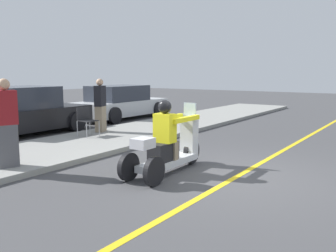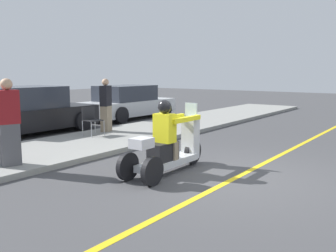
{
  "view_description": "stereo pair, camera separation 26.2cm",
  "coord_description": "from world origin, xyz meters",
  "px_view_note": "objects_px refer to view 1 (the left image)",
  "views": [
    {
      "loc": [
        -6.33,
        -2.76,
        1.97
      ],
      "look_at": [
        -0.43,
        1.24,
        0.93
      ],
      "focal_mm": 40.0,
      "sensor_mm": 36.0,
      "label": 1
    },
    {
      "loc": [
        -6.18,
        -2.97,
        1.97
      ],
      "look_at": [
        -0.43,
        1.24,
        0.93
      ],
      "focal_mm": 40.0,
      "sensor_mm": 36.0,
      "label": 2
    }
  ],
  "objects_px": {
    "spectator_far_back": "(6,125)",
    "parked_car_lot_center": "(120,103)",
    "spectator_near_curb": "(100,106)",
    "folding_chair_set_back": "(86,118)",
    "parked_car_lot_right": "(20,112)",
    "motorcycle_trike": "(168,147)"
  },
  "relations": [
    {
      "from": "motorcycle_trike",
      "to": "spectator_far_back",
      "type": "relative_size",
      "value": 1.32
    },
    {
      "from": "motorcycle_trike",
      "to": "spectator_far_back",
      "type": "bearing_deg",
      "value": 124.25
    },
    {
      "from": "spectator_near_curb",
      "to": "folding_chair_set_back",
      "type": "height_order",
      "value": "spectator_near_curb"
    },
    {
      "from": "parked_car_lot_center",
      "to": "spectator_near_curb",
      "type": "bearing_deg",
      "value": -147.08
    },
    {
      "from": "motorcycle_trike",
      "to": "spectator_far_back",
      "type": "distance_m",
      "value": 3.16
    },
    {
      "from": "motorcycle_trike",
      "to": "spectator_near_curb",
      "type": "relative_size",
      "value": 1.39
    },
    {
      "from": "motorcycle_trike",
      "to": "folding_chair_set_back",
      "type": "xyz_separation_m",
      "value": [
        1.61,
        3.96,
        0.11
      ]
    },
    {
      "from": "folding_chair_set_back",
      "to": "parked_car_lot_center",
      "type": "height_order",
      "value": "parked_car_lot_center"
    },
    {
      "from": "folding_chair_set_back",
      "to": "parked_car_lot_right",
      "type": "distance_m",
      "value": 2.45
    },
    {
      "from": "spectator_near_curb",
      "to": "parked_car_lot_center",
      "type": "relative_size",
      "value": 0.37
    },
    {
      "from": "parked_car_lot_center",
      "to": "parked_car_lot_right",
      "type": "bearing_deg",
      "value": -179.2
    },
    {
      "from": "spectator_far_back",
      "to": "parked_car_lot_center",
      "type": "height_order",
      "value": "spectator_far_back"
    },
    {
      "from": "spectator_near_curb",
      "to": "parked_car_lot_right",
      "type": "height_order",
      "value": "spectator_near_curb"
    },
    {
      "from": "spectator_far_back",
      "to": "parked_car_lot_center",
      "type": "xyz_separation_m",
      "value": [
        7.68,
        3.84,
        -0.29
      ]
    },
    {
      "from": "motorcycle_trike",
      "to": "spectator_near_curb",
      "type": "height_order",
      "value": "spectator_near_curb"
    },
    {
      "from": "spectator_near_curb",
      "to": "parked_car_lot_right",
      "type": "relative_size",
      "value": 0.38
    },
    {
      "from": "motorcycle_trike",
      "to": "spectator_far_back",
      "type": "height_order",
      "value": "spectator_far_back"
    },
    {
      "from": "spectator_far_back",
      "to": "parked_car_lot_right",
      "type": "xyz_separation_m",
      "value": [
        2.87,
        3.77,
        -0.24
      ]
    },
    {
      "from": "motorcycle_trike",
      "to": "parked_car_lot_center",
      "type": "height_order",
      "value": "motorcycle_trike"
    },
    {
      "from": "spectator_near_curb",
      "to": "parked_car_lot_center",
      "type": "bearing_deg",
      "value": 32.92
    },
    {
      "from": "folding_chair_set_back",
      "to": "parked_car_lot_right",
      "type": "relative_size",
      "value": 0.19
    },
    {
      "from": "folding_chair_set_back",
      "to": "parked_car_lot_right",
      "type": "bearing_deg",
      "value": 101.79
    }
  ]
}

